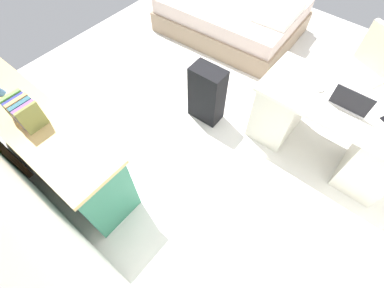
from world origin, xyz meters
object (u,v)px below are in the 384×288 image
suitcase_black (207,95)px  laptop (350,102)px  desk (328,128)px  credenza (50,145)px  office_chair (357,77)px  bed (232,15)px  computer_mouse (322,88)px

suitcase_black → laptop: laptop is taller
desk → credenza: size_ratio=0.80×
credenza → suitcase_black: 1.62m
desk → credenza: 2.63m
credenza → suitcase_black: size_ratio=2.66×
office_chair → credenza: bearing=55.4°
bed → laptop: size_ratio=6.37×
credenza → bed: (0.05, -3.03, -0.15)m
suitcase_black → computer_mouse: computer_mouse is taller
suitcase_black → computer_mouse: bearing=-160.1°
bed → suitcase_black: 1.73m
office_chair → credenza: office_chair is taller
office_chair → suitcase_black: office_chair is taller
office_chair → bed: office_chair is taller
suitcase_black → laptop: size_ratio=2.17×
suitcase_black → desk: bearing=-165.5°
credenza → office_chair: bearing=-124.6°
bed → office_chair: bearing=168.6°
office_chair → computer_mouse: (0.18, 0.79, 0.32)m
credenza → bed: 3.04m
bed → laptop: (-1.97, 1.21, 0.53)m
suitcase_black → credenza: bearing=62.5°
laptop → suitcase_black: bearing=16.3°
desk → office_chair: 0.82m
laptop → bed: bearing=-31.5°
office_chair → bed: size_ratio=0.47×
office_chair → laptop: 0.90m
desk → credenza: credenza is taller
desk → laptop: 0.40m
desk → credenza: (1.88, 1.83, 0.02)m
desk → suitcase_black: desk is taller
credenza → computer_mouse: credenza is taller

